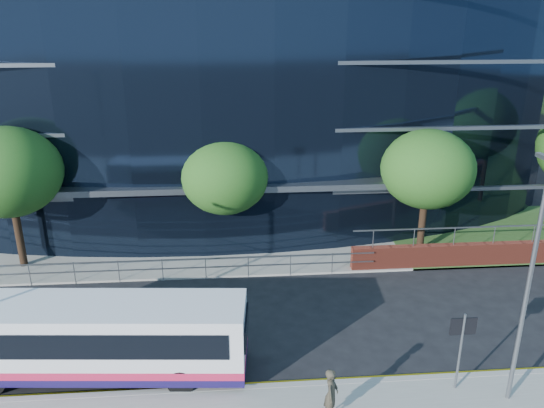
{
  "coord_description": "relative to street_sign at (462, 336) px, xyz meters",
  "views": [
    {
      "loc": [
        -2.69,
        -15.45,
        11.85
      ],
      "look_at": [
        -0.8,
        8.0,
        3.3
      ],
      "focal_mm": 35.0,
      "sensor_mm": 36.0,
      "label": 1
    }
  ],
  "objects": [
    {
      "name": "ground",
      "position": [
        -4.5,
        1.59,
        -2.15
      ],
      "size": [
        200.0,
        200.0,
        0.0
      ],
      "primitive_type": "plane",
      "color": "black",
      "rests_on": "ground"
    },
    {
      "name": "kerb",
      "position": [
        -4.5,
        0.59,
        -2.07
      ],
      "size": [
        80.0,
        0.25,
        0.16
      ],
      "primitive_type": "cube",
      "color": "gray",
      "rests_on": "ground"
    },
    {
      "name": "yellow_line_outer",
      "position": [
        -4.5,
        0.79,
        -2.14
      ],
      "size": [
        80.0,
        0.08,
        0.01
      ],
      "primitive_type": "cube",
      "color": "gold",
      "rests_on": "ground"
    },
    {
      "name": "yellow_line_inner",
      "position": [
        -4.5,
        0.94,
        -2.14
      ],
      "size": [
        80.0,
        0.08,
        0.01
      ],
      "primitive_type": "cube",
      "color": "gold",
      "rests_on": "ground"
    },
    {
      "name": "far_forecourt",
      "position": [
        -10.5,
        12.59,
        -2.1
      ],
      "size": [
        50.0,
        8.0,
        0.1
      ],
      "primitive_type": "cube",
      "color": "gray",
      "rests_on": "ground"
    },
    {
      "name": "glass_office",
      "position": [
        -8.5,
        22.44,
        5.85
      ],
      "size": [
        44.0,
        23.1,
        16.0
      ],
      "color": "black",
      "rests_on": "ground"
    },
    {
      "name": "guard_railings",
      "position": [
        -12.5,
        8.59,
        -1.33
      ],
      "size": [
        24.0,
        0.05,
        1.1
      ],
      "color": "slate",
      "rests_on": "ground"
    },
    {
      "name": "apartment_block",
      "position": [
        27.5,
        58.8,
        8.96
      ],
      "size": [
        60.0,
        42.0,
        30.0
      ],
      "color": "#2D511E",
      "rests_on": "ground"
    },
    {
      "name": "street_sign",
      "position": [
        0.0,
        0.0,
        0.0
      ],
      "size": [
        0.85,
        0.09,
        2.8
      ],
      "color": "slate",
      "rests_on": "pavement_near"
    },
    {
      "name": "tree_far_a",
      "position": [
        -17.5,
        10.59,
        2.71
      ],
      "size": [
        4.95,
        4.95,
        6.98
      ],
      "color": "black",
      "rests_on": "ground"
    },
    {
      "name": "tree_far_b",
      "position": [
        -7.5,
        11.09,
        2.06
      ],
      "size": [
        4.29,
        4.29,
        6.05
      ],
      "color": "black",
      "rests_on": "ground"
    },
    {
      "name": "tree_far_c",
      "position": [
        2.5,
        10.59,
        2.39
      ],
      "size": [
        4.62,
        4.62,
        6.51
      ],
      "color": "black",
      "rests_on": "ground"
    },
    {
      "name": "tree_dist_e",
      "position": [
        19.5,
        41.59,
        2.39
      ],
      "size": [
        4.62,
        4.62,
        6.51
      ],
      "color": "black",
      "rests_on": "ground"
    },
    {
      "name": "streetlight_east",
      "position": [
        1.5,
        -0.59,
        2.29
      ],
      "size": [
        0.15,
        0.77,
        8.0
      ],
      "color": "slate",
      "rests_on": "pavement_near"
    },
    {
      "name": "city_bus",
      "position": [
        -11.75,
        1.87,
        -0.71
      ],
      "size": [
        10.22,
        3.13,
        2.72
      ],
      "rotation": [
        0.0,
        0.0,
        -0.08
      ],
      "color": "silver",
      "rests_on": "ground"
    },
    {
      "name": "pedestrian_b",
      "position": [
        -4.36,
        -0.99,
        -1.15
      ],
      "size": [
        0.6,
        0.73,
        1.7
      ],
      "primitive_type": "imported",
      "rotation": [
        0.0,
        0.0,
        1.2
      ],
      "color": "#353025",
      "rests_on": "pavement_near"
    }
  ]
}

